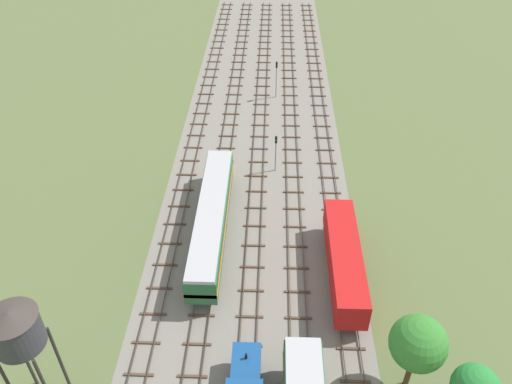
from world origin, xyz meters
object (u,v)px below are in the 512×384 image
object	(u,v)px
diesel_railcar_left_midfar	(212,218)
water_tower	(16,330)
freight_boxcar_centre_right_mid	(344,259)
signal_post_nearest	(276,75)
signal_post_near	(276,149)

from	to	relation	value
diesel_railcar_left_midfar	water_tower	size ratio (longest dim) A/B	1.99
freight_boxcar_centre_right_mid	diesel_railcar_left_midfar	bearing A→B (deg)	157.75
water_tower	signal_post_nearest	distance (m)	52.93
freight_boxcar_centre_right_mid	diesel_railcar_left_midfar	distance (m)	13.88
diesel_railcar_left_midfar	signal_post_near	bearing A→B (deg)	61.93
signal_post_nearest	signal_post_near	world-z (taller)	signal_post_nearest
water_tower	signal_post_near	world-z (taller)	water_tower
signal_post_nearest	signal_post_near	xyz separation A→B (m)	(0.00, -19.20, -0.45)
diesel_railcar_left_midfar	signal_post_nearest	xyz separation A→B (m)	(6.42, 31.24, 1.04)
signal_post_near	diesel_railcar_left_midfar	bearing A→B (deg)	-118.07
signal_post_near	freight_boxcar_centre_right_mid	bearing A→B (deg)	-69.62
diesel_railcar_left_midfar	signal_post_near	xyz separation A→B (m)	(6.42, 12.04, 0.60)
freight_boxcar_centre_right_mid	signal_post_nearest	bearing A→B (deg)	99.99
water_tower	freight_boxcar_centre_right_mid	bearing A→B (deg)	29.43
signal_post_nearest	signal_post_near	distance (m)	19.20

